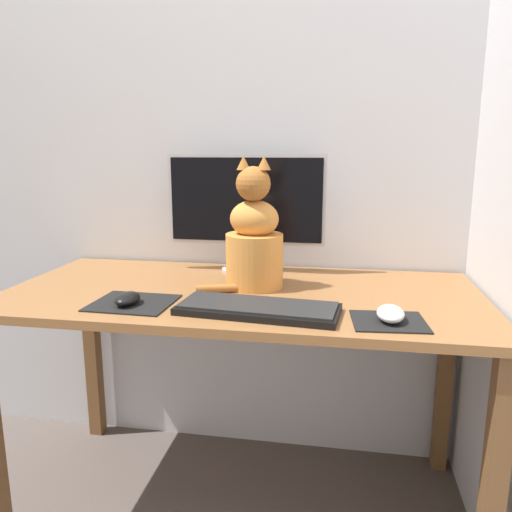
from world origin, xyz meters
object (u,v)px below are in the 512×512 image
at_px(computer_mouse_left, 127,299).
at_px(keyboard, 258,308).
at_px(monitor, 246,207).
at_px(cat, 254,240).
at_px(computer_mouse_right, 391,314).

bearing_deg(computer_mouse_left, keyboard, 0.48).
xyz_separation_m(monitor, computer_mouse_left, (-0.24, -0.44, -0.21)).
relative_size(monitor, cat, 1.36).
distance_m(monitor, computer_mouse_left, 0.55).
xyz_separation_m(monitor, cat, (0.06, -0.20, -0.08)).
xyz_separation_m(keyboard, cat, (-0.05, 0.25, 0.14)).
bearing_deg(monitor, computer_mouse_left, -118.48).
height_order(monitor, computer_mouse_right, monitor).
bearing_deg(computer_mouse_right, computer_mouse_left, 178.94).
distance_m(computer_mouse_left, computer_mouse_right, 0.69).
bearing_deg(computer_mouse_left, computer_mouse_right, -1.06).
height_order(keyboard, computer_mouse_right, computer_mouse_right).
xyz_separation_m(computer_mouse_right, cat, (-0.39, 0.26, 0.13)).
height_order(computer_mouse_left, computer_mouse_right, computer_mouse_right).
xyz_separation_m(monitor, keyboard, (0.12, -0.44, -0.21)).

